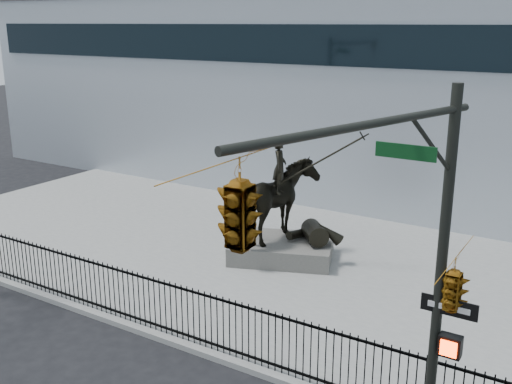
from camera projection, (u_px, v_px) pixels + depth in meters
The scene contains 7 objects.
ground at pixel (134, 361), 14.45m from camera, with size 120.00×120.00×0.00m, color black.
plaza at pixel (278, 263), 20.14m from camera, with size 30.00×12.00×0.15m, color gray.
building at pixel (410, 93), 29.53m from camera, with size 44.00×14.00×9.00m, color #B5BCC6.
picket_fence at pixel (166, 307), 15.22m from camera, with size 22.10×0.10×1.50m.
statue_plinth at pixel (282, 249), 20.28m from camera, with size 3.36×2.31×0.63m, color #54524D.
equestrian_statue at pixel (284, 203), 19.82m from camera, with size 4.04×3.30×3.65m.
traffic_signal_right at pixel (363, 253), 8.19m from camera, with size 2.17×6.86×7.00m.
Camera 1 is at (9.27, -9.27, 7.90)m, focal length 42.00 mm.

